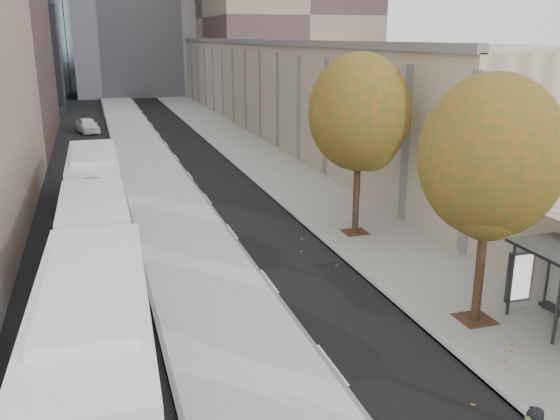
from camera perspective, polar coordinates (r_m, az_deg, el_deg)
name	(u,v)px	position (r m, az deg, el deg)	size (l,w,h in m)	color
bus_platform	(156,180)	(37.34, -11.85, 2.85)	(4.25, 150.00, 0.15)	#ADADAD
sidewalk	(280,172)	(38.91, -0.04, 3.69)	(4.75, 150.00, 0.08)	gray
building_tan	(298,78)	(69.22, 1.75, 12.57)	(18.00, 92.00, 8.00)	gray
tree_c	(491,157)	(18.21, 19.67, 4.84)	(4.20, 4.20, 7.28)	#332013
tree_d	(359,112)	(25.82, 7.65, 9.29)	(4.40, 4.40, 7.60)	#332013
bus_far	(94,196)	(28.50, -17.42, 1.25)	(2.61, 16.74, 2.79)	silver
distant_car	(87,125)	(57.94, -18.04, 7.75)	(1.63, 4.06, 1.38)	white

